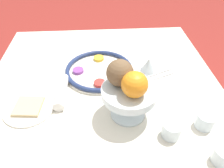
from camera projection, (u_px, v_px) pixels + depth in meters
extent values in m
cube|color=silver|center=(106.00, 141.00, 1.16)|extent=(1.20, 1.05, 0.71)
cylinder|color=silver|center=(99.00, 72.00, 1.04)|extent=(0.32, 0.32, 0.01)
torus|color=navy|center=(99.00, 69.00, 1.03)|extent=(0.32, 0.32, 0.02)
cylinder|color=red|center=(100.00, 83.00, 0.96)|extent=(0.05, 0.05, 0.01)
cylinder|color=orange|center=(120.00, 69.00, 1.04)|extent=(0.05, 0.05, 0.01)
cylinder|color=gold|center=(99.00, 58.00, 1.11)|extent=(0.05, 0.05, 0.01)
cylinder|color=#844299|center=(78.00, 71.00, 1.03)|extent=(0.05, 0.05, 0.01)
cylinder|color=silver|center=(146.00, 86.00, 0.97)|extent=(0.07, 0.07, 0.00)
cylinder|color=silver|center=(147.00, 78.00, 0.94)|extent=(0.01, 0.01, 0.08)
cone|color=silver|center=(148.00, 65.00, 0.90)|extent=(0.06, 0.06, 0.06)
cylinder|color=silver|center=(128.00, 113.00, 0.84)|extent=(0.13, 0.13, 0.01)
cylinder|color=silver|center=(128.00, 104.00, 0.81)|extent=(0.03, 0.03, 0.09)
cylinder|color=silver|center=(129.00, 92.00, 0.77)|extent=(0.20, 0.20, 0.03)
sphere|color=orange|center=(135.00, 84.00, 0.71)|extent=(0.09, 0.09, 0.09)
sphere|color=brown|center=(120.00, 73.00, 0.75)|extent=(0.10, 0.10, 0.10)
cylinder|color=silver|center=(29.00, 108.00, 0.86)|extent=(0.20, 0.20, 0.01)
cube|color=#D1B784|center=(28.00, 106.00, 0.85)|extent=(0.11, 0.11, 0.01)
cylinder|color=white|center=(61.00, 92.00, 0.91)|extent=(0.19, 0.05, 0.04)
cylinder|color=silver|center=(205.00, 121.00, 0.78)|extent=(0.07, 0.07, 0.06)
cylinder|color=silver|center=(172.00, 130.00, 0.75)|extent=(0.07, 0.07, 0.06)
cylinder|color=silver|center=(224.00, 156.00, 0.67)|extent=(0.07, 0.07, 0.06)
cube|color=silver|center=(155.00, 73.00, 1.04)|extent=(0.09, 0.17, 0.01)
cube|color=silver|center=(157.00, 77.00, 1.01)|extent=(0.09, 0.18, 0.01)
cube|color=silver|center=(51.00, 100.00, 0.90)|extent=(0.16, 0.05, 0.01)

